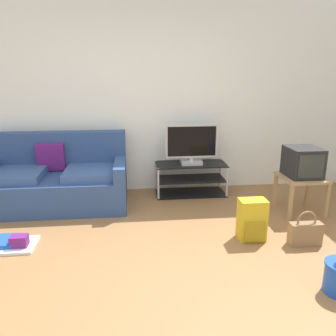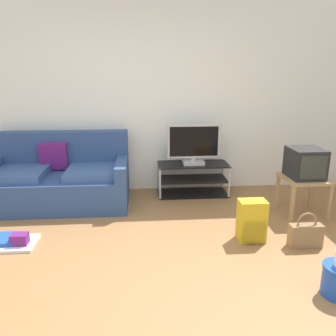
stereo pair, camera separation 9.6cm
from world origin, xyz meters
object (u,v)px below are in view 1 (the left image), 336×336
Objects in this scene: side_table at (301,182)px; crt_tv at (303,162)px; backpack at (252,220)px; floor_tray at (12,243)px; handbag at (305,233)px; flat_tv at (192,145)px; couch at (57,180)px; tv_stand at (191,179)px.

side_table is 0.25m from crt_tv.
backpack is at bearing -141.84° from crt_tv.
backpack reaches higher than floor_tray.
handbag is (-0.34, -0.82, -0.25)m from side_table.
flat_tv is 1.91m from handbag.
handbag reaches higher than floor_tray.
floor_tray is (-3.26, -0.57, -0.60)m from crt_tv.
couch is 1.81m from tv_stand.
side_table is at bearing 67.41° from handbag.
tv_stand is at bearing 33.54° from floor_tray.
tv_stand is at bearing 6.47° from couch.
crt_tv is (0.00, 0.02, 0.25)m from side_table.
flat_tv reaches higher than handbag.
backpack is (0.40, -1.43, -0.01)m from tv_stand.
crt_tv reaches higher than handbag.
tv_stand is 1.48m from backpack.
backpack is (2.19, -1.22, -0.11)m from couch.
floor_tray is at bearing -146.46° from tv_stand.
tv_stand is (1.80, 0.20, -0.10)m from couch.
flat_tv is (0.00, -0.02, 0.50)m from tv_stand.
backpack is at bearing -74.24° from flat_tv.
tv_stand reaches higher than backpack.
flat_tv is at bearing 77.92° from backpack.
side_table reaches higher than floor_tray.
crt_tv reaches higher than backpack.
couch is 2.47× the size of flat_tv.
backpack reaches higher than handbag.
floor_tray is (-2.42, 0.08, -0.17)m from backpack.
backpack is (-0.84, -0.64, -0.17)m from side_table.
tv_stand is 0.50m from flat_tv.
flat_tv is (1.80, 0.18, 0.39)m from couch.
side_table is at bearing -32.48° from tv_stand.
couch is at bearing -173.53° from tv_stand.
crt_tv is 3.36m from floor_tray.
couch is 4.10× the size of backpack.
tv_stand is 2.44m from floor_tray.
side_table is 1.38× the size of handbag.
crt_tv is at bearing 67.80° from handbag.
backpack is at bearing -29.14° from couch.
backpack is 2.43m from floor_tray.
flat_tv is 1.49m from side_table.
couch is at bearing 78.59° from floor_tray.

